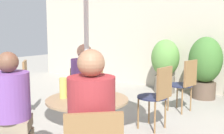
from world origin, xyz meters
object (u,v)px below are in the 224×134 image
bistro_chair_6 (19,83)px  beer_glass_1 (87,84)px  bistro_chair_3 (158,92)px  seated_person_1 (12,104)px  seated_person_0 (85,85)px  beer_glass_0 (110,87)px  potted_plant_1 (205,64)px  potted_plant_0 (165,63)px  seated_person_2 (92,123)px  bistro_chair_0 (85,97)px  beer_glass_3 (89,97)px  beer_glass_2 (63,88)px  bistro_chair_4 (95,74)px  cafe_table_near (88,118)px  bistro_chair_5 (185,81)px

bistro_chair_6 → beer_glass_1: bearing=27.4°
bistro_chair_3 → seated_person_1: seated_person_1 is taller
seated_person_0 → beer_glass_0: seated_person_0 is taller
potted_plant_1 → potted_plant_0: bearing=178.4°
seated_person_1 → potted_plant_0: size_ratio=1.01×
seated_person_1 → seated_person_2: size_ratio=0.95×
beer_glass_1 → potted_plant_0: bearing=100.1°
bistro_chair_0 → seated_person_2: size_ratio=0.71×
bistro_chair_6 → beer_glass_3: (2.13, -0.83, 0.26)m
seated_person_1 → beer_glass_2: size_ratio=6.03×
bistro_chair_3 → beer_glass_2: 1.52m
bistro_chair_6 → potted_plant_1: (2.09, 2.76, 0.16)m
bistro_chair_3 → seated_person_2: bearing=17.7°
bistro_chair_3 → bistro_chair_6: size_ratio=1.00×
seated_person_0 → bistro_chair_4: bearing=82.4°
beer_glass_0 → potted_plant_0: bearing=104.6°
seated_person_2 → beer_glass_3: size_ratio=8.74×
cafe_table_near → seated_person_1: bearing=-137.2°
cafe_table_near → bistro_chair_5: bistro_chair_5 is taller
bistro_chair_0 → beer_glass_0: 0.83m
seated_person_1 → bistro_chair_5: bearing=-55.1°
bistro_chair_0 → beer_glass_0: (0.67, -0.41, 0.28)m
bistro_chair_6 → seated_person_0: 1.53m
bistro_chair_4 → beer_glass_2: size_ratio=4.53×
seated_person_1 → beer_glass_3: 0.72m
bistro_chair_3 → beer_glass_0: 1.19m
bistro_chair_4 → bistro_chair_5: 1.66m
bistro_chair_5 → beer_glass_0: size_ratio=5.07×
bistro_chair_4 → beer_glass_0: 2.44m
bistro_chair_6 → beer_glass_0: bearing=29.8°
bistro_chair_0 → potted_plant_1: potted_plant_1 is taller
beer_glass_2 → potted_plant_0: size_ratio=0.17×
seated_person_2 → potted_plant_0: seated_person_2 is taller
beer_glass_2 → bistro_chair_5: bearing=82.8°
bistro_chair_6 → potted_plant_0: bearing=108.7°
bistro_chair_0 → beer_glass_1: (0.41, -0.43, 0.28)m
beer_glass_1 → beer_glass_3: size_ratio=1.23×
seated_person_0 → seated_person_2: size_ratio=0.97×
bistro_chair_0 → bistro_chair_4: bearing=81.7°
bistro_chair_5 → beer_glass_3: bearing=13.0°
beer_glass_3 → bistro_chair_6: bearing=158.6°
beer_glass_3 → beer_glass_0: bearing=96.5°
potted_plant_1 → seated_person_1: bearing=-98.9°
bistro_chair_6 → beer_glass_0: size_ratio=5.07×
bistro_chair_6 → beer_glass_1: beer_glass_1 is taller
bistro_chair_5 → cafe_table_near: bearing=9.2°
beer_glass_1 → potted_plant_1: size_ratio=0.14×
seated_person_0 → bistro_chair_0: bearing=90.0°
bistro_chair_4 → beer_glass_0: bearing=-15.3°
potted_plant_0 → seated_person_2: bearing=-73.2°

